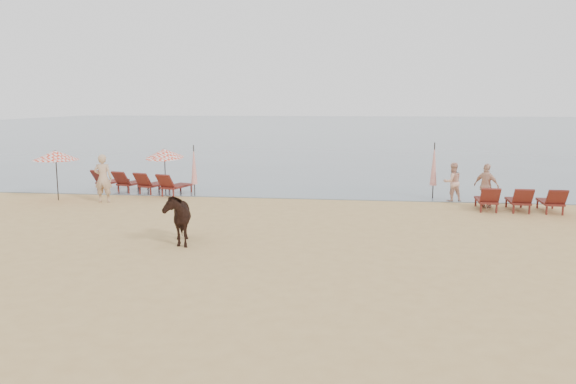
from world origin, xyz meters
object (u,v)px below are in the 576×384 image
umbrella_closed_right (434,164)px  beachgoer_right_a (452,182)px  lounger_cluster_left (140,182)px  lounger_cluster_right (519,200)px  beachgoer_right_b (486,186)px  beachgoer_left (103,178)px  umbrella_open_left_b (164,153)px  cow (176,217)px  umbrella_closed_left (194,165)px  umbrella_open_left_a (56,155)px

umbrella_closed_right → beachgoer_right_a: (0.70, -0.49, -0.66)m
lounger_cluster_left → lounger_cluster_right: bearing=8.1°
umbrella_closed_right → beachgoer_right_b: size_ratio=1.38×
beachgoer_left → umbrella_open_left_b: bearing=-135.4°
umbrella_open_left_b → cow: (3.27, -8.29, -1.05)m
beachgoer_right_b → lounger_cluster_left: bearing=32.5°
beachgoer_right_b → lounger_cluster_right: bearing=-171.0°
lounger_cluster_left → beachgoer_right_b: size_ratio=2.71×
cow → beachgoer_right_a: bearing=21.2°
umbrella_open_left_b → beachgoer_left: bearing=-144.6°
umbrella_closed_left → beachgoer_right_b: size_ratio=1.29×
umbrella_closed_left → umbrella_closed_right: (10.04, 0.67, 0.09)m
lounger_cluster_right → beachgoer_right_a: bearing=139.5°
lounger_cluster_left → beachgoer_right_a: size_ratio=2.91×
lounger_cluster_right → umbrella_open_left_b: bearing=173.9°
lounger_cluster_left → umbrella_open_left_b: 1.84m
cow → lounger_cluster_left: bearing=96.9°
umbrella_closed_left → beachgoer_right_b: bearing=-5.6°
beachgoer_right_a → umbrella_closed_right: bearing=-52.0°
umbrella_open_left_a → beachgoer_right_a: size_ratio=1.30×
umbrella_open_left_a → umbrella_closed_right: 15.53m
umbrella_closed_left → beachgoer_right_a: 10.76m
umbrella_closed_right → beachgoer_left: umbrella_closed_right is taller
beachgoer_right_b → umbrella_closed_right: bearing=-6.8°
lounger_cluster_left → cow: size_ratio=2.58×
beachgoer_right_a → beachgoer_right_b: size_ratio=0.93×
beachgoer_right_a → lounger_cluster_left: bearing=-18.9°
umbrella_open_left_a → umbrella_open_left_b: size_ratio=0.99×
lounger_cluster_left → umbrella_open_left_b: bearing=6.0°
lounger_cluster_left → lounger_cluster_right: (15.53, -2.43, -0.02)m
cow → beachgoer_right_b: bearing=13.1°
umbrella_open_left_a → umbrella_closed_left: size_ratio=0.94×
lounger_cluster_left → beachgoer_left: beachgoer_left is taller
umbrella_closed_right → lounger_cluster_right: bearing=-41.2°
umbrella_closed_right → cow: umbrella_closed_right is taller
umbrella_closed_left → umbrella_closed_right: 10.06m
lounger_cluster_right → beachgoer_left: 16.08m
lounger_cluster_left → beachgoer_right_b: beachgoer_right_b is taller
umbrella_closed_right → cow: 11.87m
umbrella_open_left_b → umbrella_closed_left: 1.55m
cow → beachgoer_left: (-5.06, 6.05, 0.22)m
umbrella_open_left_a → umbrella_open_left_b: bearing=31.1°
beachgoer_left → beachgoer_right_a: size_ratio=1.23×
umbrella_open_left_a → umbrella_closed_left: bearing=20.5°
lounger_cluster_right → umbrella_closed_right: (-2.80, 2.46, 1.00)m
umbrella_open_left_b → beachgoer_right_b: size_ratio=1.22×
beachgoer_right_b → umbrella_open_left_b: bearing=32.9°
lounger_cluster_right → umbrella_closed_right: umbrella_closed_right is taller
lounger_cluster_right → beachgoer_right_a: size_ratio=1.89×
lounger_cluster_left → umbrella_open_left_a: bearing=-122.2°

